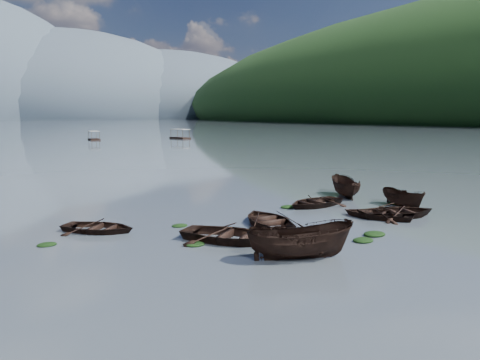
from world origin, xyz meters
TOP-DOWN VIEW (x-y plane):
  - ground_plane at (0.00, 0.00)m, footprint 2400.00×2400.00m
  - haze_mtn_c at (140.00, 900.00)m, footprint 520.00×520.00m
  - haze_mtn_d at (320.00, 900.00)m, footprint 520.00×520.00m
  - rowboat_0 at (-4.44, 5.22)m, footprint 6.03×6.26m
  - rowboat_1 at (-0.81, 7.26)m, footprint 4.18×5.26m
  - rowboat_2 at (-3.09, 1.16)m, footprint 5.17×3.39m
  - rowboat_3 at (6.15, 5.48)m, footprint 4.77×5.15m
  - rowboat_4 at (7.46, 5.08)m, footprint 5.69×4.81m
  - rowboat_5 at (10.39, 7.22)m, footprint 1.87×3.98m
  - rowboat_6 at (-9.75, 10.52)m, footprint 5.00×4.96m
  - rowboat_7 at (5.09, 10.38)m, footprint 5.00×3.91m
  - rowboat_8 at (9.62, 12.32)m, footprint 3.47×4.80m
  - weed_clump_0 at (-6.28, 5.42)m, footprint 0.99×0.81m
  - weed_clump_1 at (1.38, 1.86)m, footprint 1.12×0.89m
  - weed_clump_2 at (2.75, 2.44)m, footprint 1.24×0.99m
  - weed_clump_3 at (5.77, 5.57)m, footprint 0.85×0.72m
  - weed_clump_4 at (10.68, 8.24)m, footprint 1.11×0.88m
  - weed_clump_5 at (-12.60, 8.98)m, footprint 0.94×0.76m
  - weed_clump_6 at (-5.43, 9.47)m, footprint 0.93×0.77m
  - weed_clump_7 at (3.12, 10.80)m, footprint 1.10×0.88m
  - pontoon_centre at (11.41, 107.41)m, footprint 2.75×5.85m
  - pontoon_right at (33.19, 103.00)m, footprint 3.98×6.81m

SIDE VIEW (x-z plane):
  - ground_plane at x=0.00m, z-range 0.00..0.00m
  - haze_mtn_c at x=140.00m, z-range -130.00..130.00m
  - haze_mtn_d at x=320.00m, z-range -110.00..110.00m
  - rowboat_0 at x=-4.44m, z-range -0.53..0.53m
  - rowboat_1 at x=-0.81m, z-range -0.49..0.49m
  - rowboat_2 at x=-3.09m, z-range -0.93..0.93m
  - rowboat_3 at x=6.15m, z-range -0.44..0.44m
  - rowboat_4 at x=7.46m, z-range -0.50..0.50m
  - rowboat_5 at x=10.39m, z-range -0.74..0.74m
  - rowboat_6 at x=-9.75m, z-range -0.43..0.43m
  - rowboat_7 at x=5.09m, z-range -0.47..0.47m
  - rowboat_8 at x=9.62m, z-range -0.87..0.87m
  - weed_clump_0 at x=-6.28m, z-range -0.11..0.11m
  - weed_clump_1 at x=1.38m, z-range -0.12..0.12m
  - weed_clump_2 at x=2.75m, z-range -0.13..0.13m
  - weed_clump_3 at x=5.77m, z-range -0.09..0.09m
  - weed_clump_4 at x=10.68m, z-range -0.12..0.12m
  - weed_clump_5 at x=-12.60m, z-range -0.10..0.10m
  - weed_clump_6 at x=-5.43m, z-range -0.10..0.10m
  - weed_clump_7 at x=3.12m, z-range -0.12..0.12m
  - pontoon_centre at x=11.41m, z-range -1.09..1.09m
  - pontoon_right at x=33.19m, z-range -1.22..1.22m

